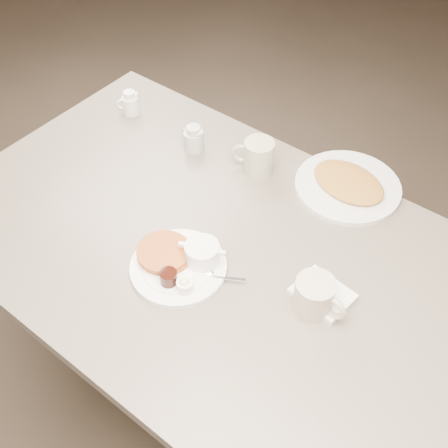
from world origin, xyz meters
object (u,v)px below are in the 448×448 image
Objects in this scene: coffee_mug_near at (315,296)px; main_plate at (181,261)px; diner_table at (220,287)px; coffee_mug_far at (258,156)px; creamer_right at (193,139)px; hash_plate at (348,185)px; creamer_left at (130,103)px.

main_plate is at bearing -163.02° from coffee_mug_near.
coffee_mug_near is at bearing -2.07° from diner_table.
main_plate is at bearing -107.63° from diner_table.
coffee_mug_near is 1.01× the size of coffee_mug_far.
diner_table is at bearing -72.33° from coffee_mug_far.
creamer_right is 0.47m from hash_plate.
main_plate is 0.46m from creamer_right.
main_plate is 2.39× the size of coffee_mug_far.
diner_table is 0.22m from main_plate.
creamer_right is at bearing 125.97° from main_plate.
creamer_right is (-0.30, 0.26, 0.21)m from diner_table.
diner_table is 0.67m from creamer_left.
creamer_left is at bearing 161.74° from coffee_mug_near.
creamer_right is (0.27, -0.01, -0.00)m from creamer_left.
coffee_mug_near is (0.28, -0.01, 0.22)m from diner_table.
creamer_left is (-0.54, 0.38, 0.01)m from main_plate.
main_plate is 2.36× the size of coffee_mug_near.
coffee_mug_far is (-0.06, 0.41, 0.03)m from main_plate.
main_plate is 3.44× the size of creamer_right.
diner_table is at bearing 177.93° from coffee_mug_near.
hash_plate is (0.15, 0.39, 0.18)m from diner_table.
coffee_mug_near reaches higher than creamer_right.
coffee_mug_far is at bearing 98.53° from main_plate.
coffee_mug_near is 0.65m from creamer_right.
hash_plate is at bearing 9.12° from creamer_left.
coffee_mug_far is at bearing -159.61° from hash_plate.
main_plate reaches higher than hash_plate.
coffee_mug_near is 0.39× the size of hash_plate.
diner_table is 4.76× the size of main_plate.
coffee_mug_near reaches higher than main_plate.
diner_table is 11.25× the size of coffee_mug_near.
coffee_mug_far is 0.27m from hash_plate.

